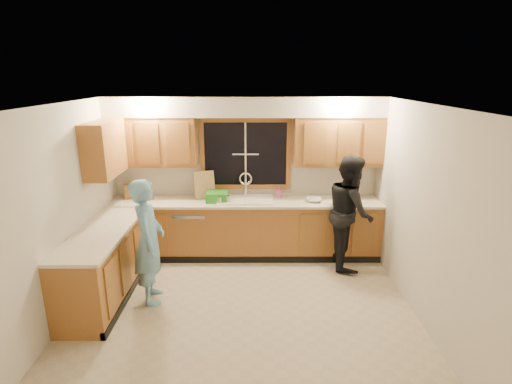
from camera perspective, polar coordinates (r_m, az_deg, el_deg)
floor at (r=5.17m, az=-1.86°, el=-16.48°), size 4.20×4.20×0.00m
ceiling at (r=4.35m, az=-2.16°, el=12.35°), size 4.20×4.20×0.00m
wall_back at (r=6.43m, az=-1.48°, el=2.39°), size 4.20×0.00×4.20m
wall_left at (r=5.13m, az=-26.18°, el=-3.01°), size 0.00×3.80×3.80m
wall_right at (r=5.01m, az=22.82°, el=-3.04°), size 0.00×3.80×3.80m
base_cabinets_back at (r=6.40m, az=-1.48°, el=-5.32°), size 4.20×0.60×0.88m
base_cabinets_left at (r=5.60m, az=-20.80°, el=-9.73°), size 0.60×1.90×0.88m
countertop_back at (r=6.23m, az=-1.52°, el=-1.44°), size 4.20×0.63×0.04m
countertop_left at (r=5.42m, az=-21.14°, el=-5.36°), size 0.63×1.90×0.04m
upper_cabinets_left at (r=6.35m, az=-14.61°, el=6.98°), size 1.35×0.33×0.75m
upper_cabinets_right at (r=6.29m, az=11.65°, el=7.08°), size 1.35×0.33×0.75m
upper_cabinets_return at (r=5.93m, az=-20.85°, el=5.80°), size 0.33×0.90×0.75m
soffit at (r=6.09m, az=-1.59°, el=12.09°), size 4.20×0.35×0.30m
window_frame at (r=6.35m, az=-1.50°, el=5.44°), size 1.44×0.03×1.14m
sink at (r=6.26m, az=-1.51°, el=-1.69°), size 0.86×0.52×0.57m
dishwasher at (r=6.47m, az=-9.06°, el=-5.55°), size 0.60×0.56×0.82m
stove at (r=5.13m, az=-23.02°, el=-12.36°), size 0.58×0.75×0.90m
man at (r=5.19m, az=-15.06°, el=-6.86°), size 0.48×0.65×1.61m
woman at (r=6.09m, az=13.27°, el=-2.77°), size 0.66×0.84×1.71m
knife_block at (r=6.62m, az=-17.73°, el=0.08°), size 0.15×0.14×0.23m
cutting_board at (r=6.36m, az=-7.37°, el=1.03°), size 0.34×0.22×0.43m
dish_crate at (r=6.21m, az=-5.59°, el=-0.64°), size 0.32×0.30×0.15m
soap_bottle at (r=6.40m, az=3.31°, el=0.04°), size 0.09×0.09×0.17m
bowl at (r=6.23m, az=8.29°, el=-1.12°), size 0.27×0.27×0.06m
can_left at (r=6.05m, az=-5.25°, el=-1.23°), size 0.07×0.07×0.12m
can_right at (r=6.11m, az=-4.10°, el=-1.06°), size 0.08×0.08×0.11m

